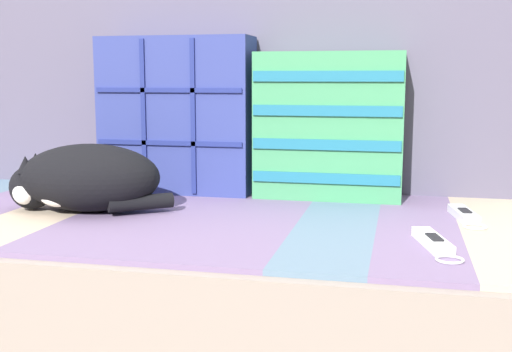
% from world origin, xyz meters
% --- Properties ---
extents(couch, '(1.79, 0.91, 0.39)m').
position_xyz_m(couch, '(0.00, 0.09, 0.19)').
color(couch, gray).
rests_on(couch, ground_plane).
extents(sofa_backrest, '(1.75, 0.14, 0.54)m').
position_xyz_m(sofa_backrest, '(0.00, 0.48, 0.66)').
color(sofa_backrest, '#514C60').
rests_on(sofa_backrest, couch).
extents(throw_pillow_quilted, '(0.41, 0.14, 0.42)m').
position_xyz_m(throw_pillow_quilted, '(-0.04, 0.33, 0.60)').
color(throw_pillow_quilted, navy).
rests_on(throw_pillow_quilted, couch).
extents(throw_pillow_striped, '(0.37, 0.14, 0.37)m').
position_xyz_m(throw_pillow_striped, '(0.37, 0.33, 0.57)').
color(throw_pillow_striped, '#3D8956').
rests_on(throw_pillow_striped, couch).
extents(sleeping_cat, '(0.39, 0.26, 0.16)m').
position_xyz_m(sleeping_cat, '(-0.17, 0.04, 0.46)').
color(sleeping_cat, black).
rests_on(sleeping_cat, couch).
extents(game_remote_near, '(0.09, 0.21, 0.02)m').
position_xyz_m(game_remote_near, '(0.61, -0.11, 0.40)').
color(game_remote_near, white).
rests_on(game_remote_near, couch).
extents(game_remote_far, '(0.07, 0.19, 0.02)m').
position_xyz_m(game_remote_far, '(0.69, 0.15, 0.40)').
color(game_remote_far, white).
rests_on(game_remote_far, couch).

